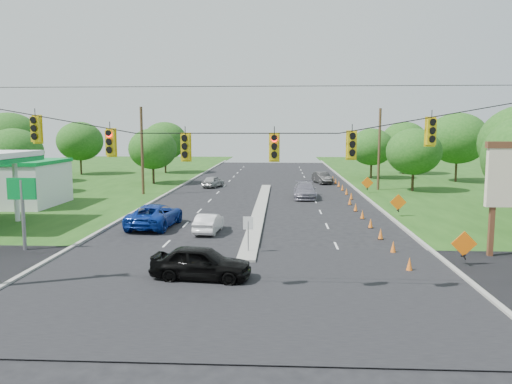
{
  "coord_description": "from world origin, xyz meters",
  "views": [
    {
      "loc": [
        1.79,
        -20.52,
        6.77
      ],
      "look_at": [
        0.18,
        10.73,
        2.8
      ],
      "focal_mm": 35.0,
      "sensor_mm": 36.0,
      "label": 1
    }
  ],
  "objects": [
    {
      "name": "cone_5",
      "position": [
        7.93,
        20.5,
        0.35
      ],
      "size": [
        0.32,
        0.32,
        0.7
      ],
      "primitive_type": "cone",
      "color": "orange",
      "rests_on": "ground"
    },
    {
      "name": "tree_4",
      "position": [
        -28.0,
        52.0,
        4.96
      ],
      "size": [
        6.72,
        6.72,
        7.84
      ],
      "color": "black",
      "rests_on": "ground"
    },
    {
      "name": "work_sign_2",
      "position": [
        10.8,
        32.0,
        1.09
      ],
      "size": [
        1.27,
        0.58,
        1.37
      ],
      "color": "black",
      "rests_on": "ground"
    },
    {
      "name": "cone_6",
      "position": [
        7.93,
        24.0,
        0.35
      ],
      "size": [
        0.32,
        0.32,
        0.7
      ],
      "primitive_type": "cone",
      "color": "orange",
      "rests_on": "ground"
    },
    {
      "name": "tree_2",
      "position": [
        -26.0,
        30.0,
        4.34
      ],
      "size": [
        5.88,
        5.88,
        6.86
      ],
      "color": "black",
      "rests_on": "ground"
    },
    {
      "name": "tree_11",
      "position": [
        20.0,
        55.0,
        4.96
      ],
      "size": [
        6.72,
        6.72,
        7.84
      ],
      "color": "black",
      "rests_on": "ground"
    },
    {
      "name": "work_sign_0",
      "position": [
        10.8,
        4.0,
        1.09
      ],
      "size": [
        1.27,
        0.58,
        1.37
      ],
      "color": "black",
      "rests_on": "ground"
    },
    {
      "name": "cone_8",
      "position": [
        8.53,
        31.0,
        0.35
      ],
      "size": [
        0.32,
        0.32,
        0.7
      ],
      "primitive_type": "cone",
      "color": "orange",
      "rests_on": "ground"
    },
    {
      "name": "curb_left",
      "position": [
        -10.1,
        30.0,
        0.0
      ],
      "size": [
        0.25,
        110.0,
        0.16
      ],
      "primitive_type": "cube",
      "color": "gray",
      "rests_on": "ground"
    },
    {
      "name": "curb_right",
      "position": [
        10.1,
        30.0,
        0.0
      ],
      "size": [
        0.25,
        110.0,
        0.16
      ],
      "primitive_type": "cube",
      "color": "gray",
      "rests_on": "ground"
    },
    {
      "name": "cone_10",
      "position": [
        8.53,
        38.0,
        0.35
      ],
      "size": [
        0.32,
        0.32,
        0.7
      ],
      "primitive_type": "cone",
      "color": "orange",
      "rests_on": "ground"
    },
    {
      "name": "blue_pickup",
      "position": [
        -6.95,
        13.11,
        0.81
      ],
      "size": [
        3.16,
        6.04,
        1.62
      ],
      "primitive_type": "imported",
      "rotation": [
        0.0,
        0.0,
        3.06
      ],
      "color": "navy",
      "rests_on": "ground"
    },
    {
      "name": "cone_12",
      "position": [
        8.53,
        45.0,
        0.35
      ],
      "size": [
        0.32,
        0.32,
        0.7
      ],
      "primitive_type": "cone",
      "color": "orange",
      "rests_on": "ground"
    },
    {
      "name": "cone_9",
      "position": [
        8.53,
        34.5,
        0.35
      ],
      "size": [
        0.32,
        0.32,
        0.7
      ],
      "primitive_type": "cone",
      "color": "orange",
      "rests_on": "ground"
    },
    {
      "name": "cross_street",
      "position": [
        0.0,
        0.0,
        0.0
      ],
      "size": [
        160.0,
        14.0,
        0.02
      ],
      "primitive_type": "cube",
      "color": "black",
      "rests_on": "ground"
    },
    {
      "name": "cone_2",
      "position": [
        7.93,
        10.0,
        0.35
      ],
      "size": [
        0.32,
        0.32,
        0.7
      ],
      "primitive_type": "cone",
      "color": "orange",
      "rests_on": "ground"
    },
    {
      "name": "cone_11",
      "position": [
        8.53,
        41.5,
        0.35
      ],
      "size": [
        0.32,
        0.32,
        0.7
      ],
      "primitive_type": "cone",
      "color": "orange",
      "rests_on": "ground"
    },
    {
      "name": "signal_span",
      "position": [
        -0.05,
        -1.0,
        4.97
      ],
      "size": [
        25.6,
        0.32,
        9.0
      ],
      "color": "#422D1C",
      "rests_on": "ground"
    },
    {
      "name": "silver_car_oncoming",
      "position": [
        -6.19,
        37.02,
        0.66
      ],
      "size": [
        2.55,
        4.15,
        1.32
      ],
      "primitive_type": "imported",
      "rotation": [
        0.0,
        0.0,
        2.87
      ],
      "color": "#9B9B9B",
      "rests_on": "ground"
    },
    {
      "name": "silver_car_far",
      "position": [
        4.09,
        28.14,
        0.77
      ],
      "size": [
        2.19,
        5.34,
        1.55
      ],
      "primitive_type": "imported",
      "rotation": [
        0.0,
        0.0,
        -0.01
      ],
      "color": "slate",
      "rests_on": "ground"
    },
    {
      "name": "tree_10",
      "position": [
        24.0,
        44.0,
        5.58
      ],
      "size": [
        7.56,
        7.56,
        8.82
      ],
      "color": "black",
      "rests_on": "ground"
    },
    {
      "name": "cone_4",
      "position": [
        7.93,
        17.0,
        0.35
      ],
      "size": [
        0.32,
        0.32,
        0.7
      ],
      "primitive_type": "cone",
      "color": "orange",
      "rests_on": "ground"
    },
    {
      "name": "work_sign_1",
      "position": [
        10.8,
        18.0,
        1.09
      ],
      "size": [
        1.27,
        0.58,
        1.37
      ],
      "color": "black",
      "rests_on": "ground"
    },
    {
      "name": "cone_7",
      "position": [
        8.53,
        27.5,
        0.35
      ],
      "size": [
        0.32,
        0.32,
        0.7
      ],
      "primitive_type": "cone",
      "color": "orange",
      "rests_on": "ground"
    },
    {
      "name": "utility_pole_far_left",
      "position": [
        -12.5,
        30.0,
        4.5
      ],
      "size": [
        0.28,
        0.28,
        9.0
      ],
      "primitive_type": "cylinder",
      "color": "#422D1C",
      "rests_on": "ground"
    },
    {
      "name": "tree_5",
      "position": [
        -14.0,
        40.0,
        4.34
      ],
      "size": [
        5.88,
        5.88,
        6.86
      ],
      "color": "black",
      "rests_on": "ground"
    },
    {
      "name": "cone_3",
      "position": [
        7.93,
        13.5,
        0.35
      ],
      "size": [
        0.32,
        0.32,
        0.7
      ],
      "primitive_type": "cone",
      "color": "orange",
      "rests_on": "ground"
    },
    {
      "name": "median",
      "position": [
        0.0,
        21.0,
        0.0
      ],
      "size": [
        1.0,
        34.0,
        0.18
      ],
      "primitive_type": "cube",
      "color": "gray",
      "rests_on": "ground"
    },
    {
      "name": "tree_12",
      "position": [
        14.0,
        48.0,
        4.34
      ],
      "size": [
        5.88,
        5.88,
        6.86
      ],
      "color": "black",
      "rests_on": "ground"
    },
    {
      "name": "white_sedan",
      "position": [
        -2.97,
        11.52,
        0.63
      ],
      "size": [
        1.61,
        3.91,
        1.26
      ],
      "primitive_type": "imported",
      "rotation": [
        0.0,
        0.0,
        3.07
      ],
      "color": "white",
      "rests_on": "ground"
    },
    {
      "name": "ground",
      "position": [
        0.0,
        0.0,
        0.0
      ],
      "size": [
        160.0,
        160.0,
        0.0
      ],
      "primitive_type": "plane",
      "color": "black",
      "rests_on": "ground"
    },
    {
      "name": "tree_3",
      "position": [
        -32.0,
        40.0,
        5.58
      ],
      "size": [
        7.56,
        7.56,
        8.82
      ],
      "color": "black",
      "rests_on": "ground"
    },
    {
      "name": "median_sign",
      "position": [
        0.0,
        6.0,
        1.46
      ],
      "size": [
        0.55,
        0.06,
        2.05
      ],
      "color": "gray",
      "rests_on": "ground"
    },
    {
      "name": "tree_9",
      "position": [
        16.0,
        34.0,
        4.34
      ],
      "size": [
        5.88,
        5.88,
        6.86
      ],
      "color": "black",
      "rests_on": "ground"
    },
    {
      "name": "tree_6",
      "position": [
        -16.0,
        55.0,
        4.96
      ],
      "size": [
        6.72,
        6.72,
        7.84
      ],
      "color": "black",
      "rests_on": "ground"
    },
    {
      "name": "cone_0",
      "position": [
        7.93,
        3.0,
        0.35
      ],
      "size": [
        0.32,
        0.32,
        0.7
      ],
      "primitive_type": "cone",
      "color": "orange",
      "rests_on": "ground"
    },
    {
      "name": "cone_1",
      "position": [
        7.93,
        6.5,
        0.35
      ],
      "size": [
        0.32,
        0.32,
        0.7
      ],
      "primitive_type": "cone",
      "color": "orange",
      "rests_on": "ground"
    },
    {
      "name": "black_sedan",
      "position": [
        -1.81,
        1.23,
        0.77
      ],
      "size": [
        4.72,
        2.33,
        1.55
      ],
      "primitive_type": "imported",
      "rotation": [
        0.0,
        0.0,
        1.46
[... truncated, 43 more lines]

